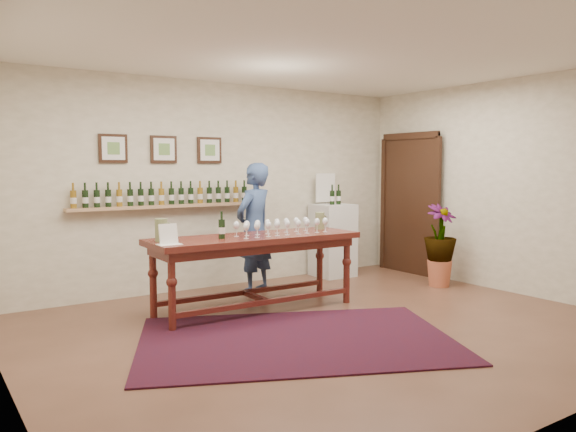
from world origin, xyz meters
TOP-DOWN VIEW (x-y plane):
  - ground at (0.00, 0.00)m, footprint 6.00×6.00m
  - room_shell at (2.11, 1.86)m, footprint 6.00×6.00m
  - rug at (-0.54, -0.14)m, footprint 3.51×3.02m
  - tasting_table at (-0.28, 1.06)m, footprint 2.48×0.84m
  - table_glasses at (-0.01, 0.99)m, footprint 1.30×0.32m
  - table_bottles at (-0.73, 1.05)m, footprint 0.27×0.18m
  - pitcher_left at (-1.37, 1.14)m, footprint 0.16×0.16m
  - pitcher_right at (0.73, 1.16)m, footprint 0.15×0.15m
  - menu_card at (-1.39, 0.90)m, footprint 0.23×0.17m
  - display_pedestal at (1.75, 2.18)m, footprint 0.56×0.56m
  - pedestal_bottles at (1.73, 2.10)m, footprint 0.30×0.09m
  - info_sign at (1.76, 2.37)m, footprint 0.35×0.03m
  - potted_plant at (2.51, 0.75)m, footprint 0.54×0.54m
  - person at (0.18, 1.85)m, footprint 0.73×0.62m

SIDE VIEW (x-z plane):
  - ground at x=0.00m, z-range 0.00..0.00m
  - rug at x=-0.54m, z-range 0.00..0.02m
  - display_pedestal at x=1.75m, z-range 0.00..1.09m
  - potted_plant at x=2.51m, z-range 0.08..1.07m
  - tasting_table at x=-0.28m, z-range 0.30..1.18m
  - person at x=0.18m, z-range 0.00..1.71m
  - table_glasses at x=-0.01m, z-range 0.87..1.05m
  - menu_card at x=-1.39m, z-range 0.87..1.08m
  - pitcher_right at x=0.73m, z-range 0.87..1.08m
  - pitcher_left at x=-1.37m, z-range 0.87..1.11m
  - table_bottles at x=-0.73m, z-range 0.87..1.15m
  - room_shell at x=2.11m, z-range -1.88..4.12m
  - pedestal_bottles at x=1.73m, z-range 1.09..1.39m
  - info_sign at x=1.76m, z-range 1.09..1.58m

